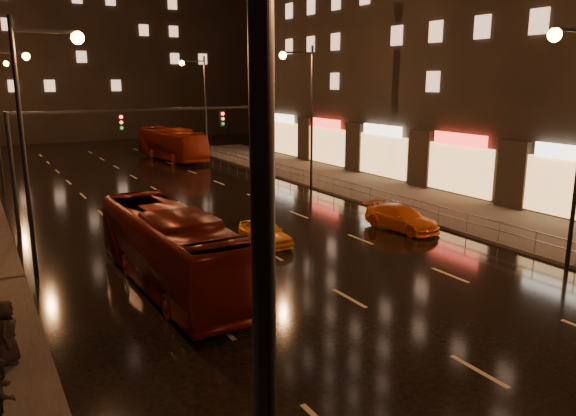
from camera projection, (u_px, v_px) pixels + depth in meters
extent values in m
plane|color=black|center=(194.00, 211.00, 33.87)|extent=(140.00, 140.00, 0.00)
cube|color=#38332D|center=(420.00, 201.00, 36.13)|extent=(7.00, 70.00, 0.15)
cube|color=black|center=(82.00, 2.00, 75.82)|extent=(44.00, 16.00, 36.00)
cylinder|color=black|center=(13.00, 173.00, 28.55)|extent=(0.22, 0.22, 6.20)
cube|color=black|center=(156.00, 109.00, 31.54)|extent=(15.20, 0.14, 0.14)
cube|color=black|center=(121.00, 122.00, 30.72)|extent=(0.32, 0.18, 0.95)
cube|color=black|center=(222.00, 119.00, 33.62)|extent=(0.32, 0.18, 0.95)
sphere|color=#FF1E19|center=(121.00, 117.00, 30.56)|extent=(0.18, 0.18, 0.18)
cube|color=black|center=(574.00, 30.00, 20.55)|extent=(2.40, 0.12, 0.12)
sphere|color=#F4A230|center=(555.00, 35.00, 20.07)|extent=(0.50, 0.50, 0.50)
cylinder|color=#99999E|center=(205.00, 149.00, 58.97)|extent=(0.04, 0.04, 1.00)
cube|color=#99999E|center=(351.00, 183.00, 36.85)|extent=(0.05, 56.00, 0.05)
cube|color=#99999E|center=(351.00, 189.00, 36.94)|extent=(0.05, 56.00, 0.05)
imported|color=#5A140C|center=(171.00, 249.00, 21.12)|extent=(2.78, 10.88, 3.01)
imported|color=maroon|center=(172.00, 144.00, 55.26)|extent=(3.80, 11.30, 3.09)
imported|color=orange|center=(265.00, 232.00, 26.85)|extent=(1.54, 3.55, 1.19)
imported|color=orange|center=(402.00, 218.00, 29.50)|extent=(2.28, 4.54, 1.26)
imported|color=black|center=(2.00, 394.00, 12.33)|extent=(0.90, 1.00, 1.69)
imported|color=black|center=(6.00, 332.00, 15.23)|extent=(0.72, 0.97, 1.80)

